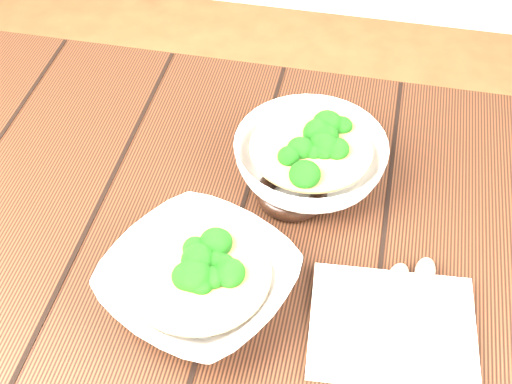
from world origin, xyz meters
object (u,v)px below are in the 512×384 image
object	(u,v)px
soup_bowl_back	(310,159)
table	(247,297)
napkin	(392,327)
trivet	(292,193)
soup_bowl_front	(199,280)

from	to	relation	value
soup_bowl_back	table	bearing A→B (deg)	-113.18
napkin	trivet	bearing A→B (deg)	125.29
soup_bowl_front	napkin	size ratio (longest dim) A/B	1.49
soup_bowl_front	soup_bowl_back	world-z (taller)	soup_bowl_back
soup_bowl_front	trivet	bearing A→B (deg)	65.35
soup_bowl_back	trivet	size ratio (longest dim) A/B	2.23
table	soup_bowl_front	bearing A→B (deg)	-114.40
trivet	napkin	world-z (taller)	trivet
soup_bowl_back	trivet	bearing A→B (deg)	-109.65
soup_bowl_front	table	bearing A→B (deg)	65.60
table	soup_bowl_back	xyz separation A→B (m)	(0.06, 0.15, 0.16)
soup_bowl_back	napkin	distance (m)	0.28
trivet	soup_bowl_back	bearing A→B (deg)	70.35
table	trivet	bearing A→B (deg)	65.13
soup_bowl_front	soup_bowl_back	distance (m)	0.26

